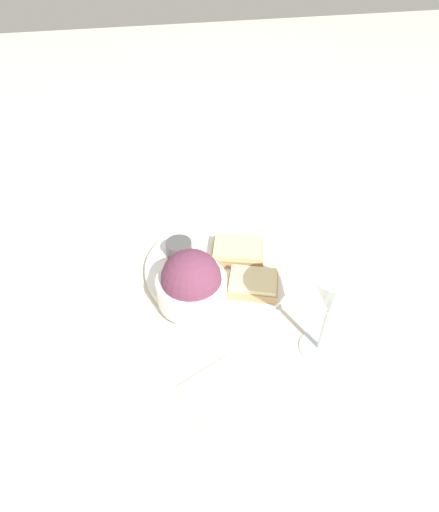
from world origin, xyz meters
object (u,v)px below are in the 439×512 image
at_px(salad_bowl, 192,283).
at_px(cheese_toast_far, 253,284).
at_px(sauce_ramekin, 179,248).
at_px(wine_glass, 334,295).
at_px(cheese_toast_near, 238,251).
at_px(napkin, 239,391).

distance_m(salad_bowl, cheese_toast_far, 0.11).
bearing_deg(salad_bowl, sauce_ramekin, -88.07).
bearing_deg(wine_glass, cheese_toast_near, -71.96).
xyz_separation_m(salad_bowl, napkin, (-0.03, 0.18, -0.05)).
bearing_deg(cheese_toast_far, cheese_toast_near, -87.93).
distance_m(cheese_toast_near, wine_glass, 0.26).
relative_size(sauce_ramekin, cheese_toast_near, 0.43).
relative_size(salad_bowl, cheese_toast_far, 1.14).
relative_size(sauce_ramekin, napkin, 0.28).
distance_m(cheese_toast_far, wine_glass, 0.18).
height_order(cheese_toast_near, napkin, cheese_toast_near).
height_order(cheese_toast_near, wine_glass, wine_glass).
bearing_deg(napkin, cheese_toast_near, -104.49).
bearing_deg(sauce_ramekin, salad_bowl, 91.93).
distance_m(salad_bowl, cheese_toast_near, 0.14).
bearing_deg(wine_glass, napkin, 17.51).
distance_m(cheese_toast_far, napkin, 0.20).
distance_m(cheese_toast_near, napkin, 0.28).
height_order(salad_bowl, napkin, salad_bowl).
height_order(salad_bowl, cheese_toast_far, salad_bowl).
bearing_deg(cheese_toast_far, sauce_ramekin, -47.27).
bearing_deg(wine_glass, cheese_toast_far, -62.61).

